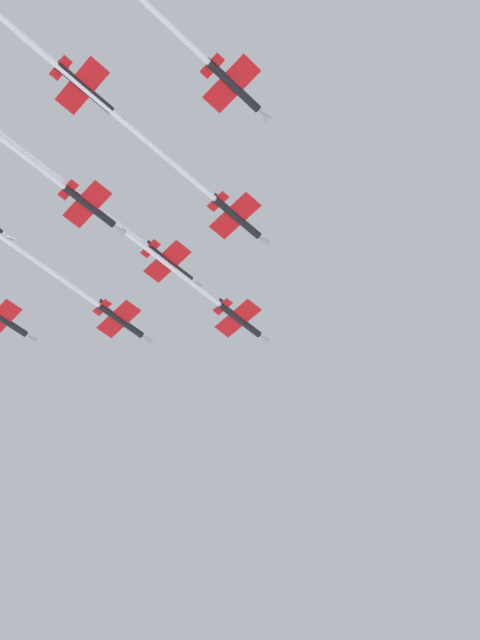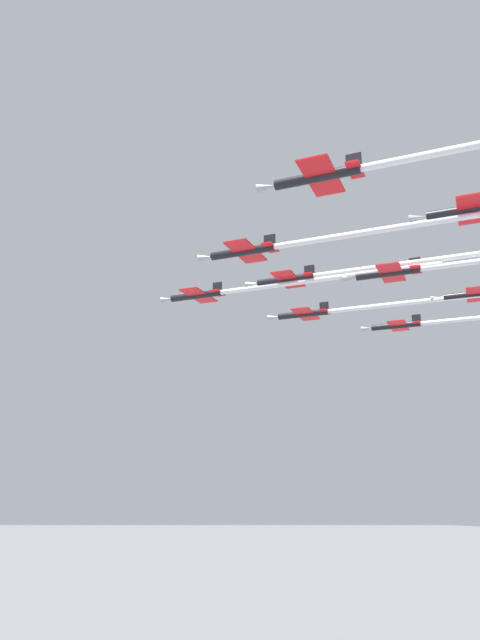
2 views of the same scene
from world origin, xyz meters
name	(u,v)px [view 2 (image 2 of 2)]	position (x,y,z in m)	size (l,w,h in m)	color
jet_lead	(258,288)	(-6.42, -0.31, 118.21)	(51.78, 13.70, 2.75)	black
jet_port_inner	(326,239)	(-26.19, 12.65, 118.56)	(53.07, 13.95, 2.75)	black
jet_starboard_inner	(366,307)	(-19.68, -19.57, 117.00)	(52.26, 13.79, 2.75)	black
jet_port_outer	(363,269)	(-25.34, -3.92, 119.03)	(54.54, 14.23, 2.75)	black
jet_starboard_outer	(448,151)	(-46.97, 25.42, 119.48)	(56.74, 14.65, 2.75)	black
jet_center_rear	(462,320)	(-33.51, -38.94, 116.83)	(54.09, 14.14, 2.75)	black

